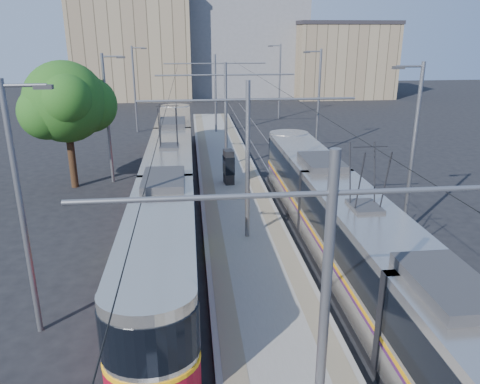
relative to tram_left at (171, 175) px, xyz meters
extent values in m
plane|color=black|center=(3.60, -13.40, -1.70)|extent=(160.00, 160.00, 0.00)
cube|color=gray|center=(3.60, 3.60, -1.55)|extent=(4.00, 50.00, 0.30)
cube|color=gray|center=(2.15, 3.60, -1.40)|extent=(0.70, 50.00, 0.01)
cube|color=gray|center=(5.05, 3.60, -1.40)|extent=(0.70, 50.00, 0.01)
cube|color=gray|center=(-0.72, 3.60, -1.69)|extent=(0.07, 70.00, 0.03)
cube|color=gray|center=(0.72, 3.60, -1.69)|extent=(0.07, 70.00, 0.03)
cube|color=gray|center=(6.48, 3.60, -1.69)|extent=(0.07, 70.00, 0.03)
cube|color=gray|center=(7.92, 3.60, -1.69)|extent=(0.07, 70.00, 0.03)
cube|color=black|center=(0.00, 0.00, -1.50)|extent=(2.30, 31.67, 0.40)
cube|color=beige|center=(0.00, 0.00, 0.15)|extent=(2.40, 30.07, 2.90)
cube|color=black|center=(0.00, 0.00, 0.65)|extent=(2.43, 30.07, 1.30)
cube|color=#FFA80D|center=(0.00, 0.00, -0.25)|extent=(2.43, 30.07, 0.12)
cube|color=#A10920|center=(0.00, 0.00, -0.75)|extent=(2.42, 30.07, 1.10)
cube|color=#2D2D30|center=(0.00, 0.00, 1.75)|extent=(1.68, 3.00, 0.30)
cube|color=black|center=(7.20, -10.04, -1.50)|extent=(2.30, 27.57, 0.40)
cube|color=#B8B2A9|center=(7.20, -10.04, 0.15)|extent=(2.40, 25.97, 2.90)
cube|color=black|center=(7.20, -10.04, 0.65)|extent=(2.43, 25.97, 1.30)
cube|color=orange|center=(7.20, -10.04, -0.25)|extent=(2.43, 25.97, 0.12)
cube|color=#3F1448|center=(7.20, -10.04, -0.40)|extent=(2.43, 25.97, 0.10)
cube|color=#2D2D30|center=(7.20, -10.04, 1.75)|extent=(1.68, 3.00, 0.30)
cylinder|color=slate|center=(3.60, -17.40, 2.10)|extent=(0.20, 0.20, 7.00)
cylinder|color=slate|center=(3.60, -17.40, 4.80)|extent=(9.20, 0.10, 0.10)
cylinder|color=slate|center=(3.60, -5.40, 2.10)|extent=(0.20, 0.20, 7.00)
cylinder|color=slate|center=(3.60, -5.40, 4.80)|extent=(9.20, 0.10, 0.10)
cylinder|color=slate|center=(3.60, 6.60, 2.10)|extent=(0.20, 0.20, 7.00)
cylinder|color=slate|center=(3.60, 6.60, 4.80)|extent=(9.20, 0.10, 0.10)
cylinder|color=slate|center=(3.60, 18.60, 2.10)|extent=(0.20, 0.20, 7.00)
cylinder|color=slate|center=(3.60, 18.60, 4.80)|extent=(9.20, 0.10, 0.10)
cylinder|color=black|center=(0.00, 3.60, 3.85)|extent=(0.02, 70.00, 0.02)
cylinder|color=black|center=(7.20, 3.60, 3.85)|extent=(0.02, 70.00, 0.02)
cylinder|color=slate|center=(-3.90, -11.40, 2.30)|extent=(0.18, 0.18, 8.00)
cube|color=#2D2D30|center=(-2.80, -11.40, 6.05)|extent=(0.50, 0.22, 0.12)
cylinder|color=slate|center=(-3.90, 4.60, 2.30)|extent=(0.18, 0.18, 8.00)
cube|color=#2D2D30|center=(-2.80, 4.60, 6.05)|extent=(0.50, 0.22, 0.12)
cylinder|color=slate|center=(-3.90, 20.60, 2.30)|extent=(0.18, 0.18, 8.00)
cube|color=#2D2D30|center=(-2.80, 20.60, 6.05)|extent=(0.50, 0.22, 0.12)
cylinder|color=slate|center=(11.10, -5.40, 2.30)|extent=(0.18, 0.18, 8.00)
cube|color=#2D2D30|center=(10.00, -5.40, 6.05)|extent=(0.50, 0.22, 0.12)
cylinder|color=slate|center=(11.10, 10.60, 2.30)|extent=(0.18, 0.18, 8.00)
cube|color=#2D2D30|center=(10.00, 10.60, 6.05)|extent=(0.50, 0.22, 0.12)
cylinder|color=slate|center=(11.10, 26.60, 2.30)|extent=(0.18, 0.18, 8.00)
cube|color=#2D2D30|center=(10.00, 26.60, 6.05)|extent=(0.50, 0.22, 0.12)
cube|color=black|center=(3.43, 2.58, -0.36)|extent=(0.64, 0.97, 2.10)
cube|color=black|center=(3.43, 2.58, -0.22)|extent=(0.68, 1.01, 1.09)
cylinder|color=#382314|center=(-6.11, 3.79, -0.11)|extent=(0.44, 0.44, 3.19)
sphere|color=#174F16|center=(-6.11, 3.79, 3.57)|extent=(4.78, 4.78, 4.78)
sphere|color=#174F16|center=(-4.92, 4.59, 3.27)|extent=(3.39, 3.39, 3.39)
cube|color=gray|center=(-6.40, 46.60, 5.65)|extent=(16.00, 12.00, 14.72)
cube|color=gray|center=(9.60, 50.60, 5.45)|extent=(18.00, 14.00, 14.31)
cube|color=gray|center=(23.60, 44.60, 3.39)|extent=(14.00, 10.00, 10.18)
cube|color=#262328|center=(23.60, 44.60, 8.73)|extent=(14.28, 10.20, 0.50)
camera|label=1|loc=(1.15, -24.92, 7.47)|focal=35.00mm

